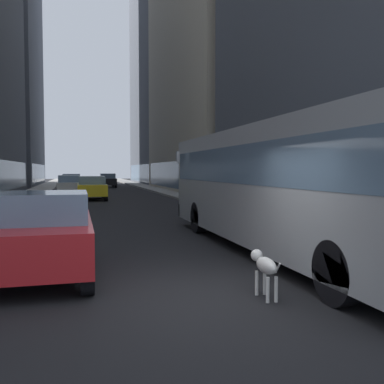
% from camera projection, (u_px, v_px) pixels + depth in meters
% --- Properties ---
extents(ground_plane, '(120.00, 120.00, 0.00)m').
position_uv_depth(ground_plane, '(101.00, 191.00, 40.68)').
color(ground_plane, black).
extents(sidewalk_left, '(2.40, 110.00, 0.15)m').
position_uv_depth(sidewalk_left, '(38.00, 191.00, 39.22)').
color(sidewalk_left, '#9E9991').
rests_on(sidewalk_left, ground).
extents(sidewalk_right, '(2.40, 110.00, 0.15)m').
position_uv_depth(sidewalk_right, '(160.00, 190.00, 42.14)').
color(sidewalk_right, gray).
rests_on(sidewalk_right, ground).
extents(building_left_far, '(9.22, 21.44, 41.58)m').
position_uv_depth(building_left_far, '(0.00, 29.00, 56.82)').
color(building_left_far, '#4C515B').
rests_on(building_left_far, ground).
extents(building_right_mid, '(11.55, 23.88, 30.68)m').
position_uv_depth(building_right_mid, '(229.00, 30.00, 40.55)').
color(building_right_mid, '#B2A893').
rests_on(building_right_mid, ground).
extents(building_right_far, '(10.87, 21.13, 30.54)m').
position_uv_depth(building_right_far, '(175.00, 80.00, 63.16)').
color(building_right_far, '#4C515B').
rests_on(building_right_far, ground).
extents(transit_bus, '(2.78, 11.53, 3.05)m').
position_uv_depth(transit_bus, '(281.00, 181.00, 10.66)').
color(transit_bus, '#999EA3').
rests_on(transit_bus, ground).
extents(car_red_coupe, '(1.90, 4.12, 1.62)m').
position_uv_depth(car_red_coupe, '(41.00, 233.00, 8.27)').
color(car_red_coupe, red).
rests_on(car_red_coupe, ground).
extents(car_blue_hatchback, '(1.92, 4.03, 1.62)m').
position_uv_depth(car_blue_hatchback, '(72.00, 181.00, 45.59)').
color(car_blue_hatchback, '#4C6BB7').
rests_on(car_blue_hatchback, ground).
extents(car_white_van, '(1.73, 3.99, 1.62)m').
position_uv_depth(car_white_van, '(69.00, 185.00, 34.12)').
color(car_white_van, silver).
rests_on(car_white_van, ground).
extents(car_black_suv, '(1.83, 4.59, 1.62)m').
position_uv_depth(car_black_suv, '(107.00, 180.00, 49.95)').
color(car_black_suv, black).
rests_on(car_black_suv, ground).
extents(car_yellow_taxi, '(1.89, 4.38, 1.62)m').
position_uv_depth(car_yellow_taxi, '(92.00, 188.00, 29.32)').
color(car_yellow_taxi, yellow).
rests_on(car_yellow_taxi, ground).
extents(dalmatian_dog, '(0.22, 0.96, 0.72)m').
position_uv_depth(dalmatian_dog, '(265.00, 266.00, 6.84)').
color(dalmatian_dog, white).
rests_on(dalmatian_dog, ground).
extents(pedestrian_in_coat, '(0.34, 0.34, 1.69)m').
position_uv_depth(pedestrian_in_coat, '(268.00, 195.00, 17.93)').
color(pedestrian_in_coat, '#1E1E2D').
rests_on(pedestrian_in_coat, sidewalk_right).
extents(traffic_light_near, '(0.24, 0.41, 3.40)m').
position_uv_depth(traffic_light_near, '(371.00, 154.00, 10.52)').
color(traffic_light_near, black).
rests_on(traffic_light_near, sidewalk_right).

